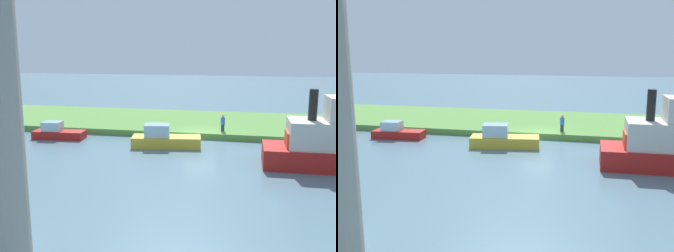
{
  "view_description": "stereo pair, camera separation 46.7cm",
  "coord_description": "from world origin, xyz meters",
  "views": [
    {
      "loc": [
        -3.9,
        30.57,
        7.12
      ],
      "look_at": [
        1.58,
        5.0,
        2.0
      ],
      "focal_mm": 41.71,
      "sensor_mm": 36.0,
      "label": 1
    },
    {
      "loc": [
        -4.35,
        30.47,
        7.12
      ],
      "look_at": [
        1.58,
        5.0,
        2.0
      ],
      "focal_mm": 41.71,
      "sensor_mm": 36.0,
      "label": 2
    }
  ],
  "objects": [
    {
      "name": "pontoon_yellow",
      "position": [
        11.44,
        2.06,
        0.49
      ],
      "size": [
        4.26,
        1.8,
        1.38
      ],
      "color": "red",
      "rests_on": "ground"
    },
    {
      "name": "ground_plane",
      "position": [
        0.0,
        0.0,
        0.0
      ],
      "size": [
        160.0,
        160.0,
        0.0
      ],
      "primitive_type": "plane",
      "color": "slate"
    },
    {
      "name": "person_on_bank",
      "position": [
        -1.7,
        -1.31,
        1.2
      ],
      "size": [
        0.38,
        0.38,
        1.39
      ],
      "color": "#2D334C",
      "rests_on": "grassy_bank"
    },
    {
      "name": "skiff_small",
      "position": [
        2.33,
        2.93,
        0.61
      ],
      "size": [
        5.32,
        2.58,
        1.7
      ],
      "color": "gold",
      "rests_on": "ground"
    },
    {
      "name": "grassy_bank",
      "position": [
        0.0,
        -6.0,
        0.25
      ],
      "size": [
        80.0,
        12.0,
        0.5
      ],
      "primitive_type": "cube",
      "color": "#5B9342",
      "rests_on": "ground"
    },
    {
      "name": "mooring_post",
      "position": [
        -9.88,
        -1.17,
        0.97
      ],
      "size": [
        0.2,
        0.2,
        0.95
      ],
      "primitive_type": "cylinder",
      "color": "brown",
      "rests_on": "grassy_bank"
    }
  ]
}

